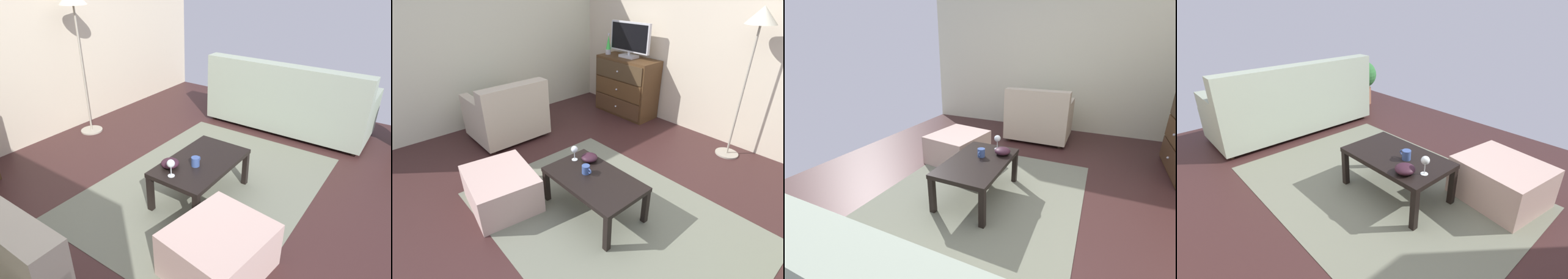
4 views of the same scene
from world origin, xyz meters
The scene contains 14 objects.
ground_plane centered at (0.00, 0.00, -0.03)m, with size 5.84×4.78×0.05m, color #391F1E.
wall_accent_rear centered at (0.00, 2.15, 1.35)m, with size 5.84×0.12×2.70m, color beige.
wall_plain_left centered at (-2.68, 0.00, 1.35)m, with size 0.12×4.78×2.70m, color beige.
area_rug centered at (0.20, -0.20, 0.00)m, with size 2.60×1.90×0.01m, color slate.
dresser centered at (-1.42, 1.84, 0.47)m, with size 1.02×0.49×0.94m.
tv centered at (-1.44, 1.86, 1.22)m, with size 0.75×0.18×0.53m.
lava_lamp centered at (-1.83, 1.80, 1.08)m, with size 0.09×0.09×0.33m.
coffee_table centered at (0.03, -0.24, 0.34)m, with size 0.92×0.55×0.39m.
wine_glass centered at (-0.32, -0.17, 0.50)m, with size 0.07×0.07×0.16m.
mug centered at (-0.07, -0.25, 0.43)m, with size 0.11×0.08×0.08m.
bowl_decorative centered at (-0.21, -0.07, 0.43)m, with size 0.16×0.16×0.07m, color #321824.
armchair centered at (-1.92, -0.09, 0.35)m, with size 0.80×0.95×0.84m.
ottoman centered at (-0.64, -0.85, 0.18)m, with size 0.70×0.60×0.37m, color #C3A398.
standing_lamp centered at (0.41, 1.79, 1.52)m, with size 0.32×0.32×1.78m.
Camera 2 is at (1.63, -1.73, 1.96)m, focal length 26.55 mm.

